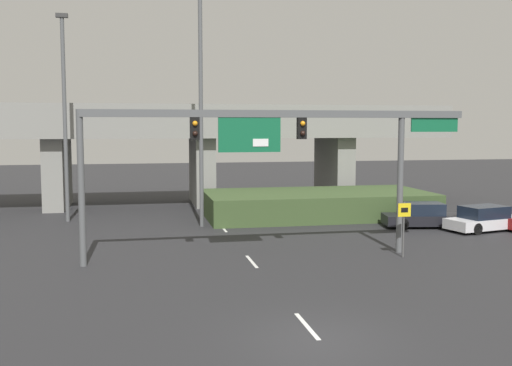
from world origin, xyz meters
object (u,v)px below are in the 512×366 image
Objects in this scene: parked_sedan_mid_right at (485,219)px; parked_sedan_near_right at (423,216)px; highway_light_pole_near at (65,113)px; highway_light_pole_far at (201,88)px; speed_limit_sign at (404,221)px; signal_gantry at (271,138)px.

parked_sedan_near_right is at bearing 135.57° from parked_sedan_mid_right.
parked_sedan_mid_right is at bearing -21.31° from parked_sedan_near_right.
highway_light_pole_near is 2.56× the size of parked_sedan_near_right.
parked_sedan_mid_right is (15.48, -4.53, -7.41)m from highway_light_pole_far.
parked_sedan_near_right is (20.50, -6.23, -5.99)m from highway_light_pole_near.
parked_sedan_mid_right is (7.54, 5.53, -0.97)m from speed_limit_sign.
signal_gantry is 6.91× the size of speed_limit_sign.
signal_gantry is 1.37× the size of highway_light_pole_near.
signal_gantry is at bearing -51.15° from highway_light_pole_near.
highway_light_pole_far is at bearing 128.29° from speed_limit_sign.
signal_gantry reaches higher than speed_limit_sign.
speed_limit_sign is 0.16× the size of highway_light_pole_far.
speed_limit_sign is 21.43m from highway_light_pole_near.
highway_light_pole_far is at bearing 103.31° from signal_gantry.
parked_sedan_mid_right is at bearing -16.31° from highway_light_pole_far.
highway_light_pole_far reaches higher than parked_sedan_near_right.
highway_light_pole_near reaches higher than speed_limit_sign.
signal_gantry is 1.12× the size of highway_light_pole_far.
signal_gantry is 16.04m from highway_light_pole_near.
highway_light_pole_near is at bearing 128.85° from signal_gantry.
parked_sedan_near_right is at bearing 57.45° from speed_limit_sign.
highway_light_pole_near is at bearing 156.33° from highway_light_pole_far.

